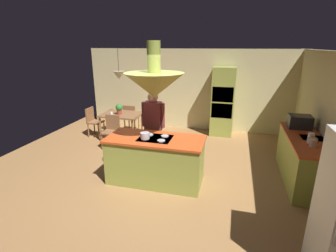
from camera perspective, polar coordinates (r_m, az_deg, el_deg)
The scene contains 19 objects.
ground at distance 5.49m, azimuth -2.12°, elevation -11.16°, with size 8.16×8.16×0.00m, color #9E7042.
wall_back at distance 8.28m, azimuth 4.81°, elevation 8.14°, with size 6.80×0.10×2.55m, color beige.
wall_right at distance 5.49m, azimuth 33.70°, elevation 0.15°, with size 0.10×7.20×2.55m, color beige.
kitchen_island at distance 5.10m, azimuth -2.84°, elevation -7.59°, with size 1.91×0.88×0.95m.
counter_run_right at distance 5.80m, azimuth 27.96°, elevation -6.48°, with size 0.73×2.07×0.93m.
oven_tower at distance 7.81m, azimuth 12.22°, elevation 5.36°, with size 0.66×0.62×2.05m.
dining_table at distance 7.47m, azimuth -10.45°, elevation 2.00°, with size 1.11×0.87×0.76m.
person_at_island at distance 5.62m, azimuth -3.32°, elevation 0.42°, with size 0.53×0.23×1.70m.
range_hood at distance 4.66m, azimuth -3.13°, elevation 9.48°, with size 1.10×1.10×1.00m.
pendant_light_over_table at distance 7.24m, azimuth -10.99°, elevation 11.19°, with size 0.32×0.32×0.82m.
chair_facing_island at distance 6.96m, azimuth -12.64°, elevation -0.67°, with size 0.40×0.40×0.87m.
chair_by_back_wall at distance 8.09m, azimuth -8.44°, elevation 2.17°, with size 0.40×0.40×0.87m.
chair_at_corner at distance 7.95m, azimuth -16.49°, elevation 1.34°, with size 0.40×0.40×0.87m.
potted_plant_on_table at distance 7.34m, azimuth -10.96°, elevation 3.86°, with size 0.20×0.20×0.30m.
cup_on_table at distance 7.33m, azimuth -12.64°, elevation 2.74°, with size 0.07×0.07×0.09m, color white.
canister_flour at distance 5.16m, azimuth 29.93°, elevation -3.26°, with size 0.12×0.12×0.16m, color #E0B78C.
canister_sugar at distance 5.32m, azimuth 29.50°, elevation -2.39°, with size 0.11×0.11×0.20m, color silver.
microwave_on_counter at distance 6.17m, azimuth 27.57°, elevation 0.86°, with size 0.46×0.36×0.28m, color #232326.
cooking_pot_on_cooktop at distance 4.83m, azimuth -5.22°, elevation -2.18°, with size 0.18×0.18×0.12m, color #B2B2B7.
Camera 1 is at (1.42, -4.59, 2.66)m, focal length 27.05 mm.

